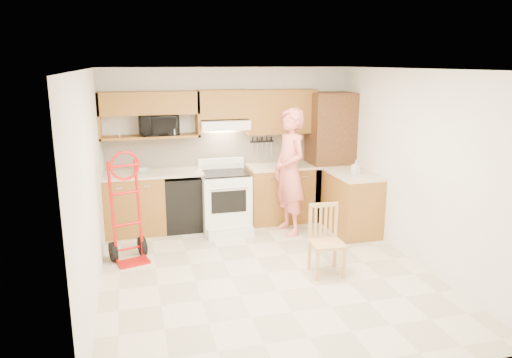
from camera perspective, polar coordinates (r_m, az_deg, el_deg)
name	(u,v)px	position (r m, az deg, el deg)	size (l,w,h in m)	color
floor	(266,274)	(6.16, 1.20, -11.17)	(4.00, 4.50, 0.02)	beige
ceiling	(267,68)	(5.59, 1.34, 12.98)	(4.00, 4.50, 0.02)	white
wall_back	(229,145)	(7.90, -3.25, 3.99)	(4.00, 0.02, 2.50)	white
wall_front	(349,244)	(3.72, 10.96, -7.54)	(4.00, 0.02, 2.50)	white
wall_left	(90,187)	(5.55, -19.11, -0.93)	(0.02, 4.50, 2.50)	white
wall_right	(415,167)	(6.57, 18.37, 1.33)	(0.02, 4.50, 2.50)	white
backsplash	(229,149)	(7.88, -3.21, 3.60)	(3.92, 0.03, 0.55)	beige
lower_cab_left	(135,204)	(7.62, -14.20, -2.95)	(0.90, 0.60, 0.90)	#8D6021
dishwasher	(184,203)	(7.67, -8.58, -2.77)	(0.60, 0.60, 0.85)	black
lower_cab_right	(282,194)	(7.98, 3.12, -1.78)	(1.14, 0.60, 0.90)	#8D6021
countertop_left	(153,174)	(7.51, -12.12, 0.63)	(1.50, 0.63, 0.04)	beige
countertop_right	(283,166)	(7.87, 3.17, 1.51)	(1.14, 0.63, 0.04)	beige
cab_return_right	(352,204)	(7.59, 11.26, -2.87)	(0.60, 1.00, 0.90)	#8D6021
countertop_return	(353,174)	(7.47, 11.42, 0.59)	(0.63, 1.00, 0.04)	beige
pantry_tall	(329,156)	(8.13, 8.69, 2.71)	(0.70, 0.60, 2.10)	brown
upper_cab_left	(149,103)	(7.48, -12.58, 8.79)	(1.50, 0.33, 0.34)	#8D6021
upper_shelf_mw	(151,137)	(7.54, -12.38, 4.93)	(1.50, 0.33, 0.04)	#8D6021
upper_cab_center	(223,104)	(7.62, -3.95, 8.86)	(0.76, 0.33, 0.44)	#8D6021
upper_cab_right	(281,111)	(7.86, 2.95, 8.00)	(1.14, 0.33, 0.70)	#8D6021
range_hood	(224,124)	(7.59, -3.82, 6.48)	(0.76, 0.46, 0.14)	white
knife_strip	(262,145)	(7.97, 0.71, 4.03)	(0.40, 0.05, 0.29)	black
microwave	(159,125)	(7.52, -11.46, 6.33)	(0.57, 0.39, 0.32)	black
range	(226,197)	(7.49, -3.62, -2.11)	(0.74, 0.97, 1.09)	white
person	(290,172)	(7.28, 4.01, 0.85)	(0.70, 0.46, 1.93)	#E67264
hand_truck	(128,213)	(6.49, -14.93, -3.89)	(0.53, 0.48, 1.34)	red
dining_chair	(327,241)	(6.03, 8.41, -7.26)	(0.39, 0.43, 0.87)	tan
soap_bottle	(356,167)	(7.37, 11.74, 1.41)	(0.10, 0.10, 0.21)	white
bowl	(141,171)	(7.50, -13.42, 0.92)	(0.24, 0.24, 0.06)	white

